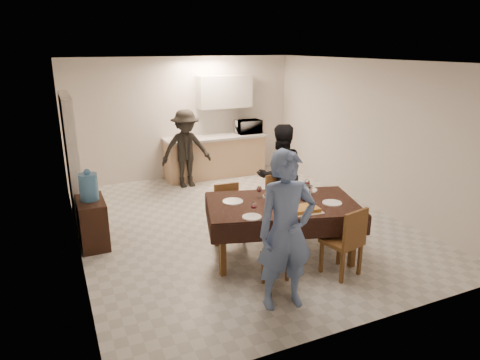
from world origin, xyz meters
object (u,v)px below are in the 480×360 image
object	(u,v)px
savoury_tart	(304,209)
person_kitchen	(186,149)
console	(93,222)
dining_table	(282,205)
wine_bottle	(277,192)
microwave	(248,127)
person_near	(286,231)
water_pitcher	(307,193)
water_jug	(89,187)
person_far	(280,175)

from	to	relation	value
savoury_tart	person_kitchen	world-z (taller)	person_kitchen
console	dining_table	bearing A→B (deg)	-31.40
wine_bottle	microwave	size ratio (longest dim) A/B	0.53
dining_table	person_kitchen	xyz separation A→B (m)	(-0.27, 3.50, 0.05)
console	person_near	bearing A→B (deg)	-54.08
person_near	water_pitcher	bearing A→B (deg)	56.23
person_near	person_kitchen	xyz separation A→B (m)	(0.28, 4.55, -0.10)
wine_bottle	person_near	xyz separation A→B (m)	(-0.50, -1.10, -0.03)
wine_bottle	savoury_tart	bearing A→B (deg)	-70.77
water_jug	console	bearing A→B (deg)	0.00
water_jug	person_kitchen	size ratio (longest dim) A/B	0.24
savoury_tart	console	bearing A→B (deg)	143.48
wine_bottle	microwave	world-z (taller)	microwave
person_far	person_kitchen	size ratio (longest dim) A/B	1.03
person_near	person_far	bearing A→B (deg)	70.57
console	person_kitchen	world-z (taller)	person_kitchen
microwave	water_jug	bearing A→B (deg)	34.17
person_far	dining_table	bearing A→B (deg)	62.18
water_jug	microwave	world-z (taller)	microwave
dining_table	water_jug	distance (m)	2.76
water_pitcher	person_kitchen	size ratio (longest dim) A/B	0.13
microwave	person_near	xyz separation A→B (m)	(-1.90, -5.00, -0.16)
water_pitcher	savoury_tart	distance (m)	0.42
wine_bottle	water_pitcher	xyz separation A→B (m)	(0.40, -0.10, -0.04)
person_far	wine_bottle	bearing A→B (deg)	58.86
dining_table	wine_bottle	bearing A→B (deg)	151.35
console	savoury_tart	xyz separation A→B (m)	(2.45, -1.81, 0.46)
water_jug	person_kitchen	xyz separation A→B (m)	(2.08, 2.06, -0.09)
dining_table	person_near	size ratio (longest dim) A/B	1.25
dining_table	wine_bottle	distance (m)	0.19
water_pitcher	person_far	size ratio (longest dim) A/B	0.13
savoury_tart	microwave	world-z (taller)	microwave
water_pitcher	person_kitchen	xyz separation A→B (m)	(-0.62, 3.55, -0.09)
savoury_tart	person_near	distance (m)	0.94
microwave	person_kitchen	world-z (taller)	person_kitchen
console	microwave	distance (m)	4.53
dining_table	water_pitcher	distance (m)	0.38
console	person_near	xyz separation A→B (m)	(1.80, -2.48, 0.55)
water_pitcher	microwave	distance (m)	4.12
dining_table	person_far	size ratio (longest dim) A/B	1.37
dining_table	person_near	bearing A→B (deg)	-101.30
water_pitcher	console	bearing A→B (deg)	151.20
savoury_tart	person_kitchen	distance (m)	3.89
water_jug	person_kitchen	bearing A→B (deg)	44.75
dining_table	wine_bottle	size ratio (longest dim) A/B	7.87
water_jug	wine_bottle	bearing A→B (deg)	-31.04
savoury_tart	person_far	distance (m)	1.50
savoury_tart	person_far	size ratio (longest dim) A/B	0.26
water_pitcher	person_near	distance (m)	1.35
microwave	dining_table	bearing A→B (deg)	71.11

